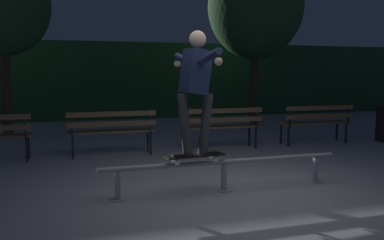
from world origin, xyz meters
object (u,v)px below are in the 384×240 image
(tree_far_right, at_px, (255,7))
(skateboard, at_px, (195,156))
(grind_rail, at_px, (224,167))
(park_bench_rightmost, at_px, (316,120))
(park_bench_left_center, at_px, (112,128))
(tree_far_left, at_px, (2,4))
(park_bench_right_center, at_px, (222,123))
(skateboarder, at_px, (196,82))

(tree_far_right, bearing_deg, skateboard, -121.29)
(grind_rail, xyz_separation_m, tree_far_right, (3.35, 6.17, 3.15))
(skateboard, relative_size, tree_far_right, 0.16)
(grind_rail, distance_m, park_bench_rightmost, 4.10)
(park_bench_left_center, height_order, tree_far_right, tree_far_right)
(grind_rail, bearing_deg, tree_far_left, 121.43)
(park_bench_right_center, bearing_deg, skateboard, -117.62)
(park_bench_left_center, relative_size, park_bench_rightmost, 1.00)
(skateboarder, height_order, park_bench_rightmost, skateboarder)
(park_bench_left_center, distance_m, tree_far_left, 4.41)
(park_bench_right_center, distance_m, tree_far_left, 5.79)
(skateboarder, relative_size, park_bench_rightmost, 0.97)
(grind_rail, relative_size, skateboarder, 2.08)
(skateboarder, xyz_separation_m, tree_far_left, (-2.96, 5.48, 1.67))
(skateboarder, distance_m, tree_far_right, 7.50)
(skateboarder, relative_size, park_bench_right_center, 0.97)
(park_bench_right_center, xyz_separation_m, tree_far_right, (2.38, 3.55, 2.93))
(skateboard, height_order, park_bench_right_center, park_bench_right_center)
(tree_far_right, bearing_deg, tree_far_left, -174.19)
(park_bench_rightmost, bearing_deg, skateboarder, -143.48)
(park_bench_right_center, distance_m, park_bench_rightmost, 2.17)
(park_bench_rightmost, bearing_deg, tree_far_left, 156.18)
(grind_rail, height_order, park_bench_right_center, park_bench_right_center)
(skateboard, height_order, skateboarder, skateboarder)
(skateboarder, bearing_deg, grind_rail, -0.04)
(park_bench_right_center, height_order, tree_far_left, tree_far_left)
(park_bench_rightmost, height_order, tree_far_right, tree_far_right)
(skateboard, relative_size, park_bench_rightmost, 0.50)
(park_bench_left_center, distance_m, park_bench_rightmost, 4.33)
(skateboard, bearing_deg, park_bench_left_center, 106.96)
(park_bench_left_center, relative_size, tree_far_left, 0.37)
(park_bench_left_center, height_order, park_bench_right_center, same)
(skateboarder, xyz_separation_m, park_bench_left_center, (-0.80, 2.62, -0.89))
(grind_rail, relative_size, tree_far_left, 0.75)
(skateboard, xyz_separation_m, tree_far_left, (-2.96, 5.48, 2.61))
(tree_far_left, bearing_deg, skateboarder, -61.64)
(tree_far_left, bearing_deg, grind_rail, -58.57)
(park_bench_rightmost, xyz_separation_m, tree_far_right, (0.21, 3.55, 2.93))
(park_bench_left_center, bearing_deg, grind_rail, -65.51)
(skateboarder, bearing_deg, park_bench_rightmost, 36.52)
(skateboarder, bearing_deg, park_bench_left_center, 107.02)
(skateboard, height_order, tree_far_right, tree_far_right)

